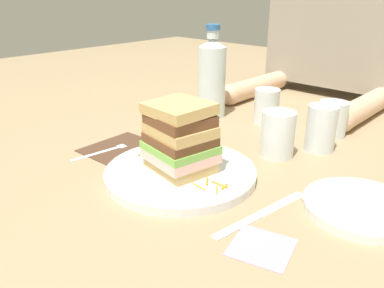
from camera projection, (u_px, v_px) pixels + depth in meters
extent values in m
plane|color=#9E8460|center=(174.00, 174.00, 0.72)|extent=(3.00, 3.00, 0.00)
cylinder|color=white|center=(181.00, 173.00, 0.71)|extent=(0.28, 0.28, 0.02)
cube|color=tan|center=(181.00, 164.00, 0.70)|extent=(0.12, 0.11, 0.02)
cube|color=beige|center=(181.00, 155.00, 0.70)|extent=(0.13, 0.12, 0.02)
cube|color=#7AB74C|center=(181.00, 147.00, 0.69)|extent=(0.13, 0.12, 0.01)
cube|color=brown|center=(180.00, 139.00, 0.68)|extent=(0.12, 0.11, 0.02)
cube|color=tan|center=(180.00, 129.00, 0.68)|extent=(0.12, 0.11, 0.02)
cube|color=brown|center=(180.00, 119.00, 0.67)|extent=(0.12, 0.11, 0.02)
cube|color=tan|center=(178.00, 109.00, 0.66)|extent=(0.12, 0.11, 0.03)
cylinder|color=orange|center=(153.00, 152.00, 0.77)|extent=(0.02, 0.03, 0.00)
cylinder|color=orange|center=(144.00, 154.00, 0.76)|extent=(0.01, 0.02, 0.00)
cylinder|color=orange|center=(160.00, 155.00, 0.76)|extent=(0.03, 0.02, 0.00)
cylinder|color=orange|center=(146.00, 151.00, 0.78)|extent=(0.00, 0.02, 0.00)
cylinder|color=orange|center=(151.00, 150.00, 0.78)|extent=(0.01, 0.03, 0.00)
cylinder|color=orange|center=(161.00, 151.00, 0.78)|extent=(0.02, 0.03, 0.00)
cylinder|color=orange|center=(165.00, 153.00, 0.77)|extent=(0.01, 0.02, 0.00)
cylinder|color=orange|center=(217.00, 190.00, 0.63)|extent=(0.02, 0.02, 0.00)
cylinder|color=orange|center=(207.00, 181.00, 0.66)|extent=(0.02, 0.02, 0.00)
cylinder|color=orange|center=(218.00, 185.00, 0.64)|extent=(0.03, 0.00, 0.00)
cylinder|color=orange|center=(223.00, 187.00, 0.64)|extent=(0.01, 0.02, 0.00)
cylinder|color=orange|center=(199.00, 186.00, 0.64)|extent=(0.03, 0.01, 0.00)
cube|color=#4C3323|center=(119.00, 147.00, 0.84)|extent=(0.12, 0.15, 0.00)
cube|color=silver|center=(96.00, 152.00, 0.81)|extent=(0.02, 0.11, 0.00)
cube|color=silver|center=(122.00, 145.00, 0.84)|extent=(0.02, 0.02, 0.00)
cylinder|color=silver|center=(135.00, 143.00, 0.85)|extent=(0.01, 0.04, 0.00)
cylinder|color=silver|center=(133.00, 142.00, 0.86)|extent=(0.01, 0.04, 0.00)
cylinder|color=silver|center=(132.00, 141.00, 0.86)|extent=(0.01, 0.04, 0.00)
cylinder|color=silver|center=(131.00, 141.00, 0.87)|extent=(0.01, 0.04, 0.00)
cube|color=silver|center=(238.00, 226.00, 0.56)|extent=(0.03, 0.10, 0.00)
cube|color=silver|center=(281.00, 203.00, 0.62)|extent=(0.03, 0.11, 0.00)
cylinder|color=white|center=(278.00, 134.00, 0.78)|extent=(0.07, 0.07, 0.09)
cylinder|color=orange|center=(277.00, 140.00, 0.79)|extent=(0.06, 0.06, 0.07)
cylinder|color=silver|center=(212.00, 82.00, 1.01)|extent=(0.07, 0.07, 0.18)
cone|color=silver|center=(213.00, 43.00, 0.98)|extent=(0.07, 0.07, 0.02)
cylinder|color=silver|center=(213.00, 34.00, 0.97)|extent=(0.03, 0.03, 0.02)
cylinder|color=#2D66A8|center=(213.00, 27.00, 0.96)|extent=(0.04, 0.04, 0.01)
cylinder|color=silver|center=(267.00, 106.00, 0.98)|extent=(0.06, 0.06, 0.09)
cylinder|color=silver|center=(321.00, 128.00, 0.81)|extent=(0.06, 0.06, 0.10)
cylinder|color=silver|center=(332.00, 119.00, 0.89)|extent=(0.07, 0.07, 0.08)
cylinder|color=white|center=(362.00, 207.00, 0.60)|extent=(0.18, 0.18, 0.01)
cube|color=pink|center=(262.00, 247.00, 0.52)|extent=(0.10, 0.10, 0.00)
cylinder|color=#DBAD89|center=(256.00, 87.00, 1.22)|extent=(0.06, 0.27, 0.06)
cylinder|color=#DBAD89|center=(363.00, 108.00, 1.01)|extent=(0.06, 0.27, 0.06)
sphere|color=#DBAD89|center=(230.00, 95.00, 1.13)|extent=(0.06, 0.06, 0.06)
sphere|color=#DBAD89|center=(341.00, 120.00, 0.92)|extent=(0.06, 0.06, 0.06)
cube|color=gray|center=(342.00, 34.00, 1.20)|extent=(0.45, 0.14, 0.32)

